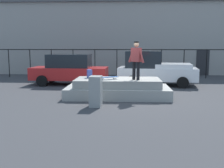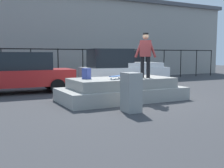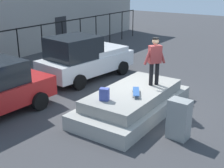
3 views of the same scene
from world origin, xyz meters
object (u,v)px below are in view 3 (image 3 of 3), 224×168
object	(u,v)px
car_white_pickup_mid	(84,57)
utility_box	(179,119)
skateboard	(136,92)
backpack	(104,94)
skateboarder	(155,58)

from	to	relation	value
car_white_pickup_mid	utility_box	xyz separation A→B (m)	(-2.84, -5.76, -0.39)
skateboard	backpack	size ratio (longest dim) A/B	2.09
skateboard	car_white_pickup_mid	bearing A→B (deg)	59.59
skateboard	backpack	distance (m)	1.11
utility_box	car_white_pickup_mid	bearing A→B (deg)	66.56
skateboard	car_white_pickup_mid	world-z (taller)	car_white_pickup_mid
utility_box	skateboarder	bearing A→B (deg)	48.27
skateboarder	car_white_pickup_mid	world-z (taller)	skateboarder
car_white_pickup_mid	backpack	bearing A→B (deg)	-133.55
backpack	car_white_pickup_mid	xyz separation A→B (m)	(3.37, 3.54, -0.06)
skateboard	utility_box	xyz separation A→B (m)	(-0.43, -1.66, -0.35)
backpack	utility_box	xyz separation A→B (m)	(0.53, -2.22, -0.44)
skateboarder	backpack	world-z (taller)	skateboarder
utility_box	skateboard	bearing A→B (deg)	78.22
skateboarder	backpack	size ratio (longest dim) A/B	4.32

